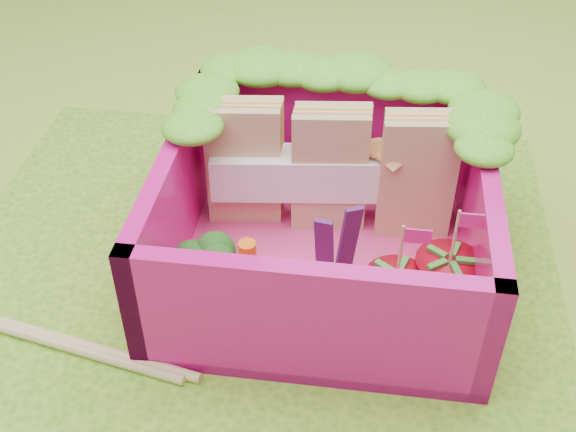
{
  "coord_description": "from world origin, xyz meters",
  "views": [
    {
      "loc": [
        0.46,
        -2.1,
        2.15
      ],
      "look_at": [
        0.15,
        0.18,
        0.28
      ],
      "focal_mm": 45.0,
      "sensor_mm": 36.0,
      "label": 1
    }
  ],
  "objects_px": {
    "strawberry_left": "(394,298)",
    "strawberry_right": "(446,285)",
    "broccoli": "(201,268)",
    "sandwich_stack": "(332,169)",
    "bento_box": "(324,214)"
  },
  "relations": [
    {
      "from": "strawberry_left",
      "to": "broccoli",
      "type": "bearing_deg",
      "value": 178.63
    },
    {
      "from": "strawberry_left",
      "to": "strawberry_right",
      "type": "relative_size",
      "value": 0.96
    },
    {
      "from": "sandwich_stack",
      "to": "bento_box",
      "type": "bearing_deg",
      "value": -91.44
    },
    {
      "from": "sandwich_stack",
      "to": "broccoli",
      "type": "xyz_separation_m",
      "value": [
        -0.45,
        -0.57,
        -0.11
      ]
    },
    {
      "from": "sandwich_stack",
      "to": "strawberry_right",
      "type": "relative_size",
      "value": 2.16
    },
    {
      "from": "bento_box",
      "to": "broccoli",
      "type": "xyz_separation_m",
      "value": [
        -0.44,
        -0.32,
        -0.06
      ]
    },
    {
      "from": "broccoli",
      "to": "sandwich_stack",
      "type": "bearing_deg",
      "value": 51.62
    },
    {
      "from": "bento_box",
      "to": "sandwich_stack",
      "type": "xyz_separation_m",
      "value": [
        0.01,
        0.25,
        0.05
      ]
    },
    {
      "from": "sandwich_stack",
      "to": "strawberry_right",
      "type": "bearing_deg",
      "value": -45.81
    },
    {
      "from": "strawberry_left",
      "to": "strawberry_right",
      "type": "distance_m",
      "value": 0.21
    },
    {
      "from": "broccoli",
      "to": "strawberry_left",
      "type": "relative_size",
      "value": 0.67
    },
    {
      "from": "sandwich_stack",
      "to": "strawberry_right",
      "type": "height_order",
      "value": "sandwich_stack"
    },
    {
      "from": "sandwich_stack",
      "to": "strawberry_left",
      "type": "xyz_separation_m",
      "value": [
        0.29,
        -0.59,
        -0.15
      ]
    },
    {
      "from": "strawberry_right",
      "to": "broccoli",
      "type": "bearing_deg",
      "value": -175.71
    },
    {
      "from": "sandwich_stack",
      "to": "strawberry_right",
      "type": "distance_m",
      "value": 0.71
    }
  ]
}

